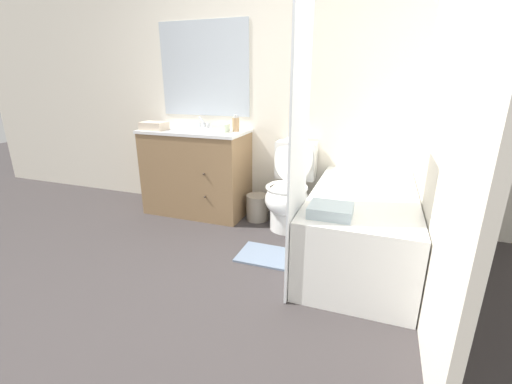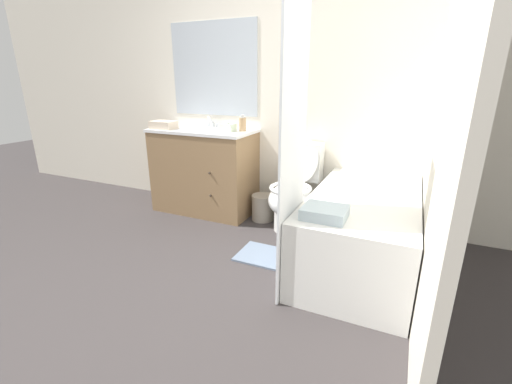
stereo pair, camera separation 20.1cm
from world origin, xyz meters
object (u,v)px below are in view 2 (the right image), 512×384
at_px(sink_faucet, 212,123).
at_px(wastebasket, 263,207).
at_px(bath_towel_folded, 325,212).
at_px(hand_towel_folded, 164,125).
at_px(toilet, 294,193).
at_px(bathtub, 362,230).
at_px(soap_dispenser, 243,124).
at_px(vanity_cabinet, 205,170).
at_px(bath_mat, 269,256).
at_px(tissue_box, 228,127).

xyz_separation_m(sink_faucet, wastebasket, (0.68, -0.19, -0.79)).
bearing_deg(bath_towel_folded, hand_towel_folded, 155.54).
height_order(sink_faucet, toilet, sink_faucet).
relative_size(bathtub, bath_towel_folded, 5.53).
bearing_deg(hand_towel_folded, bath_towel_folded, -24.46).
distance_m(wastebasket, soap_dispenser, 0.86).
xyz_separation_m(sink_faucet, bath_towel_folded, (1.54, -1.22, -0.33)).
xyz_separation_m(vanity_cabinet, bath_mat, (1.04, -0.70, -0.45)).
relative_size(vanity_cabinet, sink_faucet, 7.59).
relative_size(vanity_cabinet, bath_mat, 2.13).
xyz_separation_m(sink_faucet, bathtub, (1.72, -0.68, -0.64)).
xyz_separation_m(wastebasket, bath_towel_folded, (0.86, -1.03, 0.46)).
distance_m(soap_dispenser, bath_towel_folded, 1.58).
bearing_deg(bath_towel_folded, sink_faucet, 141.73).
height_order(soap_dispenser, bath_towel_folded, soap_dispenser).
bearing_deg(tissue_box, hand_towel_folded, -170.22).
bearing_deg(hand_towel_folded, soap_dispenser, 13.41).
bearing_deg(tissue_box, wastebasket, 5.61).
height_order(wastebasket, soap_dispenser, soap_dispenser).
bearing_deg(bath_towel_folded, bath_mat, 147.43).
bearing_deg(sink_faucet, hand_towel_folded, -137.31).
bearing_deg(soap_dispenser, bathtub, -22.31).
xyz_separation_m(sink_faucet, tissue_box, (0.31, -0.23, 0.01)).
relative_size(soap_dispenser, hand_towel_folded, 0.65).
distance_m(tissue_box, bath_towel_folded, 1.61).
bearing_deg(bathtub, sink_faucet, 158.55).
height_order(wastebasket, bath_mat, wastebasket).
bearing_deg(tissue_box, toilet, -3.80).
height_order(toilet, wastebasket, toilet).
bearing_deg(bath_mat, vanity_cabinet, 146.04).
xyz_separation_m(wastebasket, soap_dispenser, (-0.24, 0.04, 0.83)).
height_order(bathtub, bath_towel_folded, bath_towel_folded).
height_order(vanity_cabinet, bath_towel_folded, vanity_cabinet).
relative_size(toilet, bath_mat, 1.73).
bearing_deg(bathtub, vanity_cabinet, 164.40).
distance_m(vanity_cabinet, wastebasket, 0.75).
relative_size(bathtub, tissue_box, 10.26).
bearing_deg(vanity_cabinet, toilet, -4.37).
xyz_separation_m(hand_towel_folded, bath_mat, (1.42, -0.55, -0.92)).
height_order(vanity_cabinet, bath_mat, vanity_cabinet).
distance_m(bathtub, soap_dispenser, 1.54).
xyz_separation_m(wastebasket, tissue_box, (-0.37, -0.04, 0.80)).
bearing_deg(bath_mat, sink_faucet, 139.26).
bearing_deg(bath_mat, soap_dispenser, 128.84).
distance_m(tissue_box, hand_towel_folded, 0.70).
bearing_deg(bath_towel_folded, tissue_box, 141.16).
height_order(bathtub, bath_mat, bathtub).
xyz_separation_m(bath_towel_folded, bath_mat, (-0.50, 0.32, -0.59)).
relative_size(tissue_box, bath_mat, 0.29).
height_order(sink_faucet, hand_towel_folded, sink_faucet).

